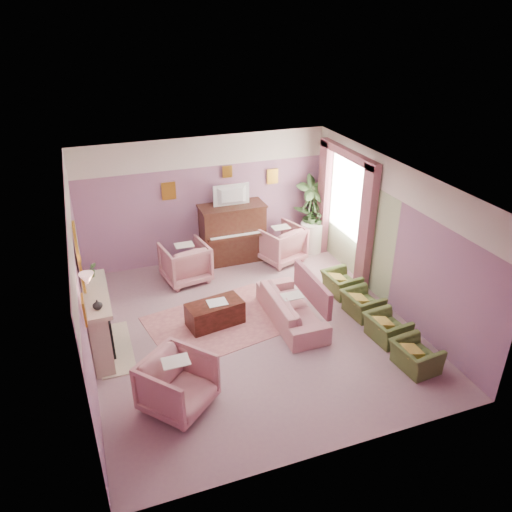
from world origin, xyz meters
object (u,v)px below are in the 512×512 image
object	(u,v)px
piano	(233,234)
olive_chair_b	(387,325)
side_table	(311,237)
coffee_table	(215,314)
floral_armchair_left	(185,260)
floral_armchair_front	(178,382)
television	(232,194)
sofa	(292,303)
floral_armchair_right	(281,242)
olive_chair_c	(362,301)
olive_chair_d	(341,280)
olive_chair_a	(416,353)

from	to	relation	value
piano	olive_chair_b	xyz separation A→B (m)	(1.59, -3.80, -0.35)
side_table	coffee_table	bearing A→B (deg)	-143.85
piano	floral_armchair_left	distance (m)	1.35
coffee_table	floral_armchair_front	distance (m)	2.14
television	olive_chair_b	xyz separation A→B (m)	(1.59, -3.75, -1.30)
coffee_table	side_table	world-z (taller)	side_table
floral_armchair_left	olive_chair_b	distance (m)	4.29
side_table	olive_chair_b	bearing A→B (deg)	-94.46
floral_armchair_left	sofa	bearing A→B (deg)	-55.41
floral_armchair_right	olive_chair_c	size ratio (longest dim) A/B	1.32
floral_armchair_right	floral_armchair_front	distance (m)	4.91
television	floral_armchair_right	size ratio (longest dim) A/B	0.86
olive_chair_d	side_table	world-z (taller)	side_table
floral_armchair_right	olive_chair_d	world-z (taller)	floral_armchair_right
floral_armchair_left	floral_armchair_front	size ratio (longest dim) A/B	1.00
floral_armchair_right	side_table	xyz separation A→B (m)	(0.87, 0.22, -0.11)
television	olive_chair_a	xyz separation A→B (m)	(1.59, -4.57, -1.30)
floral_armchair_left	olive_chair_a	distance (m)	4.94
floral_armchair_right	olive_chair_c	xyz separation A→B (m)	(0.59, -2.58, -0.16)
olive_chair_c	side_table	distance (m)	2.81
olive_chair_a	olive_chair_b	world-z (taller)	same
floral_armchair_right	olive_chair_d	size ratio (longest dim) A/B	1.32
floral_armchair_right	coffee_table	bearing A→B (deg)	-137.04
olive_chair_b	floral_armchair_front	bearing A→B (deg)	-174.14
floral_armchair_left	side_table	size ratio (longest dim) A/B	1.32
olive_chair_b	sofa	bearing A→B (deg)	140.56
coffee_table	floral_armchair_left	distance (m)	1.81
floral_armchair_left	olive_chair_c	world-z (taller)	floral_armchair_left
piano	television	distance (m)	0.95
coffee_table	sofa	distance (m)	1.41
television	floral_armchair_front	distance (m)	4.79
coffee_table	side_table	size ratio (longest dim) A/B	1.43
olive_chair_d	sofa	bearing A→B (deg)	-157.32
floral_armchair_left	olive_chair_d	distance (m)	3.24
floral_armchair_left	side_table	bearing A→B (deg)	6.92
television	side_table	size ratio (longest dim) A/B	1.14
olive_chair_a	olive_chair_d	distance (m)	2.46
olive_chair_b	side_table	size ratio (longest dim) A/B	1.00
olive_chair_a	side_table	distance (m)	4.45
piano	olive_chair_d	bearing A→B (deg)	-53.63
floral_armchair_left	olive_chair_c	xyz separation A→B (m)	(2.81, -2.42, -0.16)
olive_chair_a	olive_chair_b	size ratio (longest dim) A/B	1.00
floral_armchair_left	floral_armchair_front	distance (m)	3.74
olive_chair_c	television	bearing A→B (deg)	118.50
sofa	olive_chair_a	world-z (taller)	sofa
television	side_table	xyz separation A→B (m)	(1.87, -0.13, -1.25)
piano	side_table	distance (m)	1.90
olive_chair_c	coffee_table	bearing A→B (deg)	166.60
olive_chair_b	olive_chair_d	xyz separation A→B (m)	(0.00, 1.64, 0.00)
piano	olive_chair_a	world-z (taller)	piano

